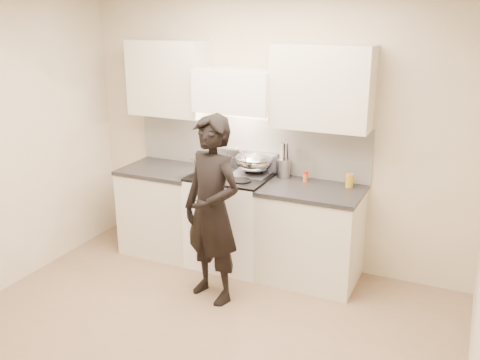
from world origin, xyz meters
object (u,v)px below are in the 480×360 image
object	(u,v)px
utensil_crock	(284,167)
person	(212,210)
stove	(231,219)
counter_right	(311,234)
wok	(254,162)

from	to	relation	value
utensil_crock	person	xyz separation A→B (m)	(-0.32, -0.90, -0.19)
stove	counter_right	world-z (taller)	stove
counter_right	utensil_crock	xyz separation A→B (m)	(-0.36, 0.21, 0.56)
wok	person	size ratio (longest dim) A/B	0.28
person	counter_right	bearing A→B (deg)	64.16
counter_right	wok	xyz separation A→B (m)	(-0.65, 0.14, 0.60)
utensil_crock	person	bearing A→B (deg)	-109.76
stove	wok	xyz separation A→B (m)	(0.18, 0.14, 0.59)
stove	wok	distance (m)	0.63
utensil_crock	person	distance (m)	0.98
wok	utensil_crock	size ratio (longest dim) A/B	1.36
counter_right	stove	bearing A→B (deg)	-180.00
stove	counter_right	size ratio (longest dim) A/B	1.04
counter_right	utensil_crock	distance (m)	0.70
wok	utensil_crock	distance (m)	0.30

